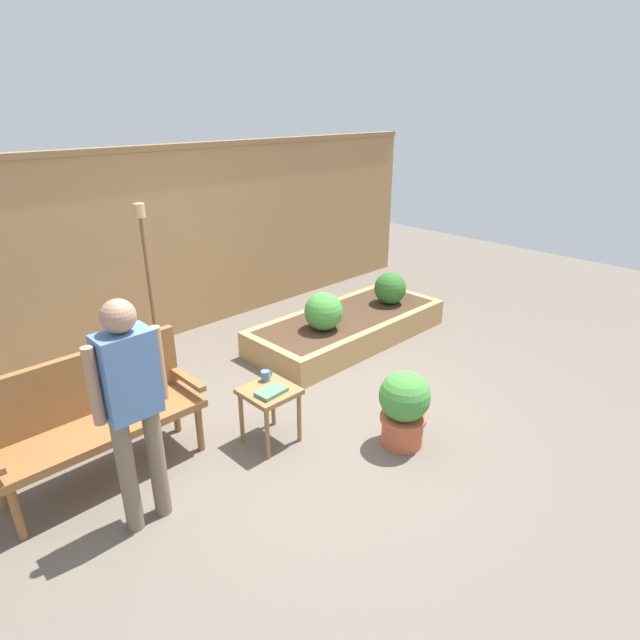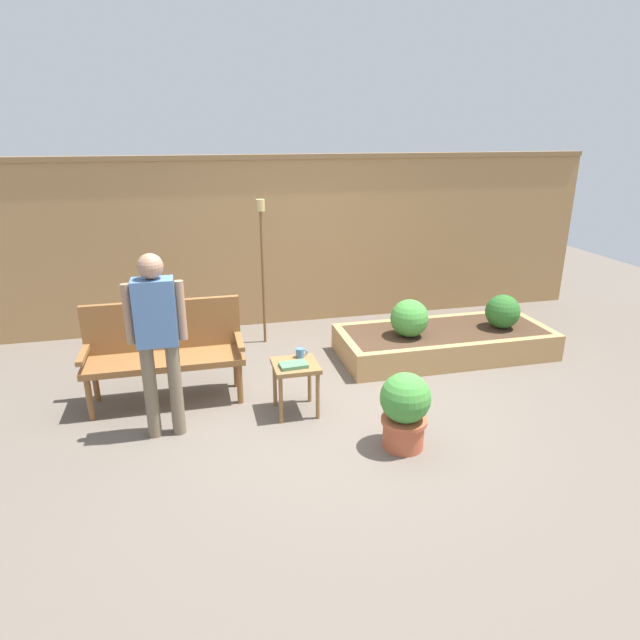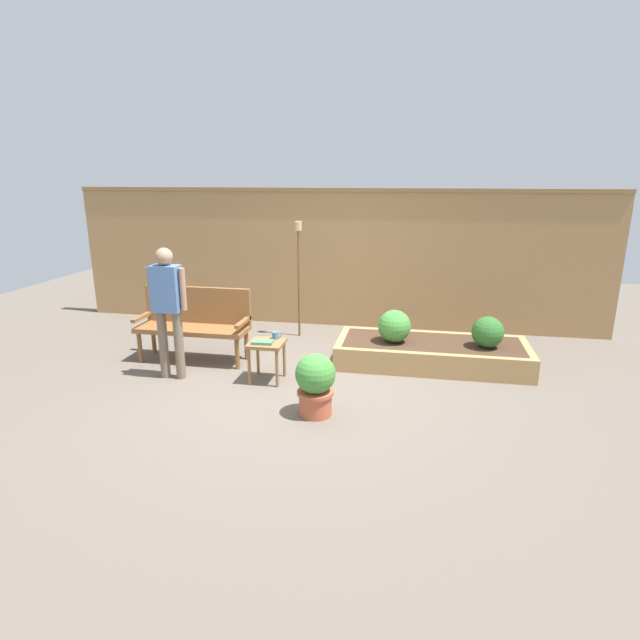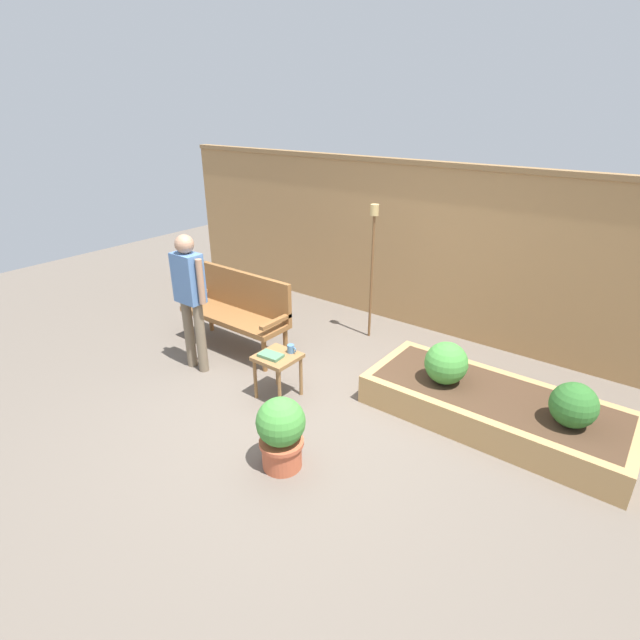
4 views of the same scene
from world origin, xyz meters
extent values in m
plane|color=#60564C|center=(0.00, 0.00, 0.00)|extent=(14.00, 14.00, 0.00)
cube|color=#A37A4C|center=(0.00, 2.60, 1.05)|extent=(8.40, 0.10, 2.10)
cube|color=olive|center=(0.00, 2.60, 2.13)|extent=(8.40, 0.14, 0.06)
cylinder|color=brown|center=(-0.83, 0.76, 0.20)|extent=(0.06, 0.06, 0.40)
cylinder|color=brown|center=(-0.83, 0.40, 0.20)|extent=(0.06, 0.06, 0.40)
cylinder|color=brown|center=(-2.15, 0.76, 0.20)|extent=(0.06, 0.06, 0.40)
cylinder|color=brown|center=(-2.15, 0.40, 0.20)|extent=(0.06, 0.06, 0.40)
cube|color=brown|center=(-1.49, 0.58, 0.43)|extent=(1.44, 0.48, 0.06)
cube|color=brown|center=(-1.49, 0.79, 0.70)|extent=(1.44, 0.06, 0.48)
cube|color=brown|center=(-2.18, 0.58, 0.56)|extent=(0.06, 0.48, 0.04)
cube|color=brown|center=(-0.80, 0.58, 0.56)|extent=(0.06, 0.48, 0.04)
cylinder|color=olive|center=(-0.19, 0.27, 0.22)|extent=(0.04, 0.04, 0.44)
cylinder|color=olive|center=(-0.19, -0.06, 0.22)|extent=(0.04, 0.04, 0.44)
cylinder|color=olive|center=(-0.52, 0.27, 0.22)|extent=(0.04, 0.04, 0.44)
cylinder|color=olive|center=(-0.52, -0.06, 0.22)|extent=(0.04, 0.04, 0.44)
cube|color=olive|center=(-0.35, 0.11, 0.46)|extent=(0.40, 0.40, 0.04)
cylinder|color=teal|center=(-0.29, 0.24, 0.52)|extent=(0.07, 0.07, 0.09)
torus|color=teal|center=(-0.24, 0.24, 0.52)|extent=(0.06, 0.01, 0.06)
cube|color=#4C7A56|center=(-0.38, 0.04, 0.50)|extent=(0.25, 0.17, 0.03)
cylinder|color=#B75638|center=(0.38, -0.67, 0.11)|extent=(0.33, 0.33, 0.22)
cylinder|color=#B75638|center=(0.38, -0.67, 0.24)|extent=(0.37, 0.37, 0.04)
sphere|color=#428938|center=(0.38, -0.67, 0.44)|extent=(0.41, 0.41, 0.41)
cube|color=#AD8451|center=(1.56, 0.57, 0.15)|extent=(2.40, 0.09, 0.30)
cube|color=#AD8451|center=(1.56, 1.48, 0.15)|extent=(2.40, 0.09, 0.30)
cube|color=#AD8451|center=(0.40, 1.02, 0.15)|extent=(0.09, 0.82, 0.30)
cube|color=#AD8451|center=(2.71, 1.02, 0.15)|extent=(0.09, 0.82, 0.30)
cube|color=#422D1E|center=(1.56, 1.02, 0.15)|extent=(2.22, 0.82, 0.30)
cylinder|color=brown|center=(1.08, 0.94, 0.33)|extent=(0.04, 0.04, 0.06)
sphere|color=#428938|center=(1.08, 0.94, 0.51)|extent=(0.41, 0.41, 0.41)
cylinder|color=brown|center=(2.21, 0.94, 0.33)|extent=(0.04, 0.04, 0.06)
sphere|color=#2D6628|center=(2.21, 0.94, 0.49)|extent=(0.39, 0.39, 0.39)
cylinder|color=brown|center=(-0.38, 1.90, 0.79)|extent=(0.03, 0.03, 1.58)
cylinder|color=tan|center=(-0.38, 1.90, 1.64)|extent=(0.10, 0.10, 0.13)
cylinder|color=#70604C|center=(-1.39, -0.01, 0.41)|extent=(0.11, 0.11, 0.82)
cylinder|color=#70604C|center=(-1.59, -0.01, 0.41)|extent=(0.11, 0.11, 0.82)
cube|color=#4C70A3|center=(-1.49, -0.01, 1.09)|extent=(0.32, 0.20, 0.54)
cylinder|color=#9E755B|center=(-1.29, -0.01, 1.09)|extent=(0.07, 0.07, 0.49)
cylinder|color=#9E755B|center=(-1.69, -0.01, 1.09)|extent=(0.07, 0.07, 0.49)
sphere|color=#9E755B|center=(-1.49, -0.01, 1.46)|extent=(0.20, 0.20, 0.20)
camera|label=1|loc=(-2.57, -2.74, 2.56)|focal=29.34mm
camera|label=2|loc=(-1.18, -4.23, 2.44)|focal=30.44mm
camera|label=3|loc=(1.32, -5.33, 2.34)|focal=28.81mm
camera|label=4|loc=(2.60, -3.04, 2.79)|focal=27.25mm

